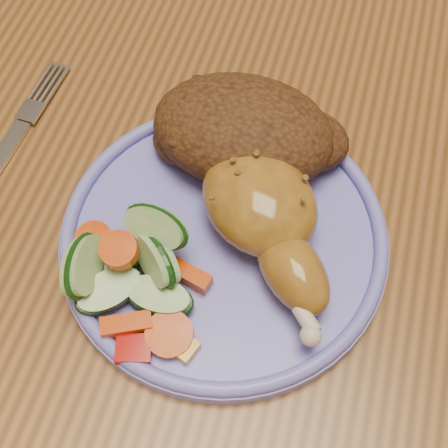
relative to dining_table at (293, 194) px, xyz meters
name	(u,v)px	position (x,y,z in m)	size (l,w,h in m)	color
ground	(258,389)	(0.00, 0.00, -0.67)	(4.00, 4.00, 0.00)	#56351D
dining_table	(293,194)	(0.00, 0.00, 0.00)	(0.90, 1.40, 0.75)	brown
plate	(224,239)	(-0.03, -0.11, 0.09)	(0.23, 0.23, 0.01)	#6F6CD8
plate_rim	(224,231)	(-0.03, -0.11, 0.10)	(0.23, 0.23, 0.01)	#6F6CD8
chicken_leg	(267,217)	(-0.01, -0.10, 0.12)	(0.13, 0.14, 0.05)	#9F6C21
rice_pilaf	(247,133)	(-0.04, -0.03, 0.12)	(0.14, 0.10, 0.06)	#4C2A13
vegetable_pile	(131,272)	(-0.08, -0.16, 0.11)	(0.10, 0.11, 0.05)	#A50A05
fork	(3,154)	(-0.22, -0.08, 0.09)	(0.03, 0.16, 0.00)	silver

